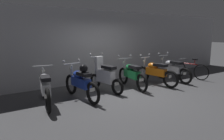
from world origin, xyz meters
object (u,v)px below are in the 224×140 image
at_px(motorbike_slot_1, 81,82).
at_px(motorbike_slot_5, 172,69).
at_px(bicycle, 190,70).
at_px(motorbike_slot_0, 45,87).
at_px(motorbike_slot_2, 105,76).
at_px(motorbike_slot_4, 155,72).
at_px(motorbike_slot_3, 132,74).

bearing_deg(motorbike_slot_1, motorbike_slot_5, 1.56).
bearing_deg(bicycle, motorbike_slot_5, 176.41).
relative_size(motorbike_slot_0, motorbike_slot_2, 1.16).
bearing_deg(motorbike_slot_4, motorbike_slot_1, -179.66).
bearing_deg(motorbike_slot_1, motorbike_slot_0, 176.02).
xyz_separation_m(motorbike_slot_0, motorbike_slot_5, (5.20, 0.04, 0.00)).
distance_m(motorbike_slot_4, motorbike_slot_5, 1.05).
xyz_separation_m(motorbike_slot_1, bicycle, (5.25, 0.05, -0.17)).
bearing_deg(motorbike_slot_2, motorbike_slot_1, -162.85).
relative_size(motorbike_slot_1, bicycle, 1.13).
bearing_deg(motorbike_slot_2, motorbike_slot_3, -7.46).
distance_m(motorbike_slot_1, bicycle, 5.25).
xyz_separation_m(motorbike_slot_3, motorbike_slot_5, (2.08, -0.07, 0.00)).
height_order(motorbike_slot_1, motorbike_slot_3, same).
relative_size(motorbike_slot_1, motorbike_slot_2, 1.17).
bearing_deg(motorbike_slot_0, motorbike_slot_5, 0.45).
bearing_deg(motorbike_slot_0, motorbike_slot_4, -0.74).
relative_size(motorbike_slot_3, bicycle, 1.13).
height_order(motorbike_slot_0, motorbike_slot_3, motorbike_slot_3).
distance_m(motorbike_slot_1, motorbike_slot_3, 2.09).
height_order(motorbike_slot_0, motorbike_slot_4, motorbike_slot_4).
bearing_deg(motorbike_slot_2, bicycle, -3.72).
bearing_deg(motorbike_slot_3, motorbike_slot_0, -177.99).
relative_size(motorbike_slot_0, motorbike_slot_1, 0.99).
height_order(motorbike_slot_5, bicycle, motorbike_slot_5).
xyz_separation_m(motorbike_slot_4, bicycle, (2.13, 0.03, -0.13)).
bearing_deg(motorbike_slot_4, motorbike_slot_3, 171.03).
distance_m(motorbike_slot_2, motorbike_slot_3, 1.06).
xyz_separation_m(motorbike_slot_1, motorbike_slot_2, (1.03, 0.32, -0.00)).
bearing_deg(motorbike_slot_2, motorbike_slot_0, -173.19).
distance_m(motorbike_slot_3, motorbike_slot_5, 2.08).
bearing_deg(motorbike_slot_1, motorbike_slot_2, 17.15).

